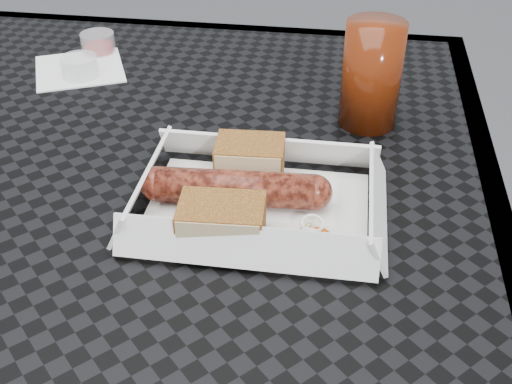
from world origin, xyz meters
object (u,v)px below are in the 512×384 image
Objects in this scene: patio_table at (152,202)px; food_tray at (257,209)px; drink_glass at (372,75)px; bratwurst at (235,188)px.

food_tray is (0.14, -0.09, 0.08)m from patio_table.
patio_table is 6.23× the size of drink_glass.
bratwurst is at bearing 169.11° from food_tray.
patio_table is 0.18m from bratwurst.
bratwurst is at bearing -123.98° from drink_glass.
patio_table is 0.19m from food_tray.
drink_glass is at bearing 61.54° from food_tray.
bratwurst is (-0.02, 0.00, 0.02)m from food_tray.
bratwurst is (0.12, -0.09, 0.10)m from patio_table.
food_tray is at bearing -118.46° from drink_glass.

